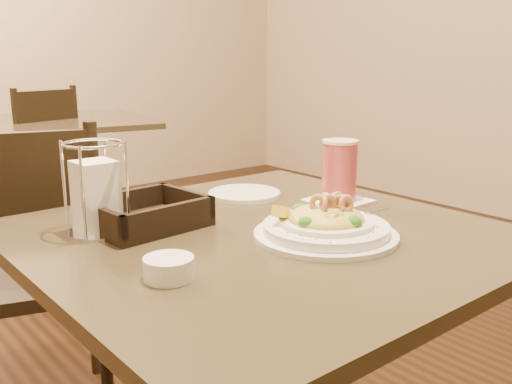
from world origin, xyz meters
TOP-DOWN VIEW (x-y plane):
  - main_table at (0.00, 0.00)m, footprint 0.90×0.90m
  - background_table at (0.46, 2.27)m, footprint 1.06×1.06m
  - dining_chair_near at (-0.24, 0.75)m, footprint 0.53×0.53m
  - dining_chair_far at (0.34, 2.38)m, footprint 0.51×0.51m
  - pasta_bowl at (0.07, -0.11)m, footprint 0.31×0.28m
  - drink_glass at (0.31, 0.07)m, footprint 0.14×0.14m
  - bread_basket at (-0.16, 0.18)m, footprint 0.24×0.20m
  - napkin_caddy at (-0.26, 0.20)m, footprint 0.12×0.12m
  - side_plate at (0.16, 0.26)m, footprint 0.22×0.22m
  - butter_ramekin at (-0.27, -0.09)m, footprint 0.10×0.10m

SIDE VIEW (x-z plane):
  - dining_chair_near at x=-0.24m, z-range 0.03..0.96m
  - dining_chair_far at x=0.34m, z-range 0.03..0.96m
  - main_table at x=0.00m, z-range 0.14..0.89m
  - background_table at x=0.46m, z-range 0.14..0.89m
  - side_plate at x=0.16m, z-range 0.75..0.76m
  - butter_ramekin at x=-0.27m, z-range 0.75..0.78m
  - bread_basket at x=-0.16m, z-range 0.74..0.80m
  - pasta_bowl at x=0.07m, z-range 0.73..0.82m
  - drink_glass at x=0.31m, z-range 0.75..0.90m
  - napkin_caddy at x=-0.26m, z-range 0.73..0.92m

